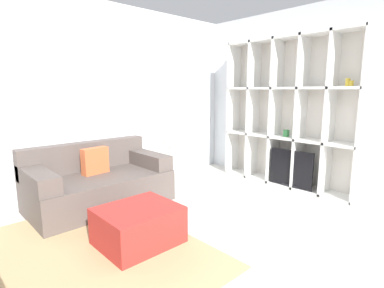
{
  "coord_description": "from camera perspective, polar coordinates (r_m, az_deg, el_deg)",
  "views": [
    {
      "loc": [
        -1.67,
        -0.72,
        1.48
      ],
      "look_at": [
        0.7,
        1.83,
        0.85
      ],
      "focal_mm": 28.0,
      "sensor_mm": 36.0,
      "label": 1
    }
  ],
  "objects": [
    {
      "name": "wall_back",
      "position": [
        4.41,
        -20.84,
        7.99
      ],
      "size": [
        6.59,
        0.11,
        2.7
      ],
      "color": "silver",
      "rests_on": "ground_plane"
    },
    {
      "name": "wall_right",
      "position": [
        5.0,
        18.87,
        8.22
      ],
      "size": [
        0.07,
        4.53,
        2.7
      ],
      "primitive_type": "cube",
      "color": "silver",
      "rests_on": "ground_plane"
    },
    {
      "name": "area_rug",
      "position": [
        3.0,
        -23.6,
        -20.09
      ],
      "size": [
        2.3,
        2.31,
        0.01
      ],
      "primitive_type": "cube",
      "color": "tan",
      "rests_on": "ground_plane"
    },
    {
      "name": "shelving_unit",
      "position": [
        4.85,
        17.99,
        5.23
      ],
      "size": [
        0.35,
        2.16,
        2.26
      ],
      "color": "silver",
      "rests_on": "ground_plane"
    },
    {
      "name": "couch_main",
      "position": [
        4.1,
        -17.41,
        -7.08
      ],
      "size": [
        1.7,
        0.95,
        0.79
      ],
      "color": "#564C47",
      "rests_on": "ground_plane"
    },
    {
      "name": "ottoman",
      "position": [
        3.04,
        -10.18,
        -15.08
      ],
      "size": [
        0.73,
        0.62,
        0.37
      ],
      "color": "#A82823",
      "rests_on": "ground_plane"
    }
  ]
}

